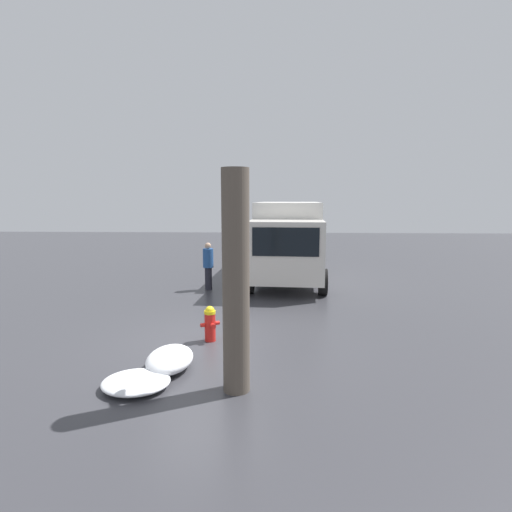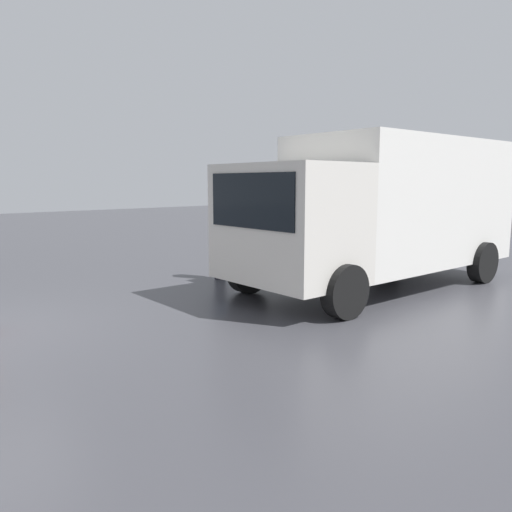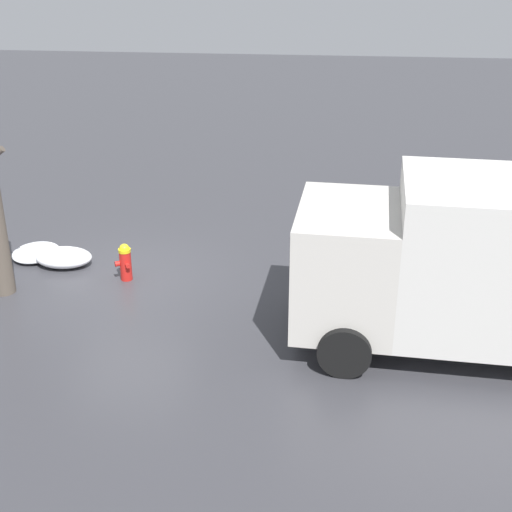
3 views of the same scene
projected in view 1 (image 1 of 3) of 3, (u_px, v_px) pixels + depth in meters
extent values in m
plane|color=#38383D|center=(210.00, 341.00, 9.16)|extent=(60.00, 60.00, 0.00)
cylinder|color=red|center=(210.00, 327.00, 9.12)|extent=(0.25, 0.25, 0.64)
cylinder|color=yellow|center=(210.00, 312.00, 9.07)|extent=(0.26, 0.26, 0.07)
sphere|color=yellow|center=(210.00, 311.00, 9.06)|extent=(0.21, 0.21, 0.21)
cylinder|color=red|center=(213.00, 326.00, 8.96)|extent=(0.14, 0.15, 0.11)
cylinder|color=red|center=(217.00, 323.00, 9.19)|extent=(0.13, 0.13, 0.09)
cylinder|color=red|center=(203.00, 325.00, 9.03)|extent=(0.13, 0.13, 0.09)
cylinder|color=brown|center=(236.00, 283.00, 6.54)|extent=(0.45, 0.45, 3.72)
cylinder|color=brown|center=(237.00, 219.00, 6.60)|extent=(0.52, 0.13, 0.41)
cube|color=beige|center=(286.00, 251.00, 13.38)|extent=(1.86, 2.60, 2.07)
cube|color=black|center=(286.00, 242.00, 12.47)|extent=(0.16, 2.10, 0.91)
cube|color=silver|center=(289.00, 234.00, 16.72)|extent=(5.28, 2.80, 2.65)
cylinder|color=black|center=(323.00, 282.00, 13.49)|extent=(0.92, 0.33, 0.90)
cylinder|color=black|center=(250.00, 280.00, 13.74)|extent=(0.92, 0.33, 0.90)
cylinder|color=black|center=(317.00, 261.00, 18.04)|extent=(0.92, 0.33, 0.90)
cylinder|color=black|center=(262.00, 260.00, 18.30)|extent=(0.92, 0.33, 0.90)
cylinder|color=#23232D|center=(208.00, 278.00, 14.31)|extent=(0.25, 0.25, 0.81)
cylinder|color=#234C8C|center=(208.00, 258.00, 14.21)|extent=(0.37, 0.37, 0.67)
sphere|color=tan|center=(208.00, 246.00, 14.15)|extent=(0.22, 0.22, 0.22)
ellipsoid|color=white|center=(136.00, 382.00, 6.85)|extent=(1.04, 1.17, 0.21)
ellipsoid|color=white|center=(170.00, 359.00, 7.62)|extent=(1.25, 0.86, 0.39)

